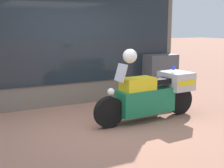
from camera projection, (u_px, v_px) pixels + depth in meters
ground_plane at (104, 125)px, 6.15m from camera, size 60.00×60.00×0.00m
shop_building at (53, 35)px, 7.40m from camera, size 5.84×0.55×3.40m
window_display at (83, 83)px, 8.00m from camera, size 4.52×0.30×1.99m
paramedic_motorcycle at (154, 93)px, 6.47m from camera, size 2.43×0.70×1.22m
utility_cabinet at (160, 76)px, 8.44m from camera, size 0.87×0.47×1.16m
white_helmet at (130, 56)px, 6.01m from camera, size 0.28×0.28×0.28m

